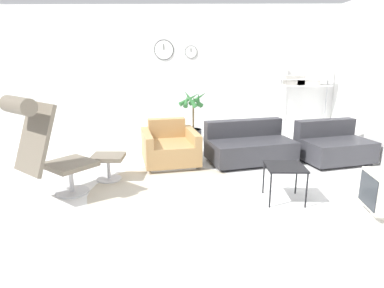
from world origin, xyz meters
TOP-DOWN VIEW (x-y plane):
  - ground_plane at (0.00, 0.00)m, footprint 12.00×12.00m
  - wall_back at (-0.00, 3.22)m, footprint 12.00×0.09m
  - round_rug at (0.06, -0.22)m, footprint 2.15×2.15m
  - lounge_chair at (-1.43, -0.54)m, footprint 1.00×1.07m
  - ottoman at (-0.86, 0.19)m, footprint 0.46×0.39m
  - armchair_red at (-0.03, 0.97)m, footprint 1.07×1.10m
  - couch_low at (1.32, 1.09)m, footprint 1.57×1.18m
  - couch_second at (2.75, 1.14)m, footprint 1.30×1.10m
  - side_table at (1.52, -0.50)m, footprint 0.47×0.47m
  - potted_plant at (0.35, 2.60)m, footprint 0.64×0.59m
  - shelf_unit at (2.77, 2.96)m, footprint 1.08×0.28m

SIDE VIEW (x-z plane):
  - ground_plane at x=0.00m, z-range 0.00..0.00m
  - round_rug at x=0.06m, z-range 0.00..0.01m
  - couch_low at x=1.32m, z-range -0.09..0.59m
  - couch_second at x=2.75m, z-range -0.09..0.59m
  - armchair_red at x=-0.03m, z-range -0.09..0.62m
  - ottoman at x=-0.86m, z-range 0.09..0.46m
  - side_table at x=1.52m, z-range 0.18..0.64m
  - potted_plant at x=0.35m, z-range -0.10..0.99m
  - lounge_chair at x=-1.43m, z-range 0.10..1.44m
  - shelf_unit at x=2.77m, z-range 0.39..2.05m
  - wall_back at x=0.00m, z-range 0.00..2.80m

